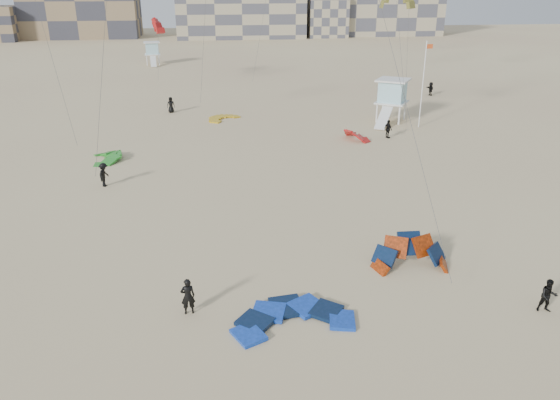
{
  "coord_description": "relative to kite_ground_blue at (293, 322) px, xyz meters",
  "views": [
    {
      "loc": [
        1.8,
        -17.61,
        14.24
      ],
      "look_at": [
        4.75,
        6.0,
        4.53
      ],
      "focal_mm": 35.0,
      "sensor_mm": 36.0,
      "label": 1
    }
  ],
  "objects": [
    {
      "name": "ground",
      "position": [
        -4.91,
        -2.62,
        0.0
      ],
      "size": [
        320.0,
        320.0,
        0.0
      ],
      "primitive_type": "plane",
      "color": "beige",
      "rests_on": "ground"
    },
    {
      "name": "kite_ground_blue",
      "position": [
        0.0,
        0.0,
        0.0
      ],
      "size": [
        5.56,
        5.77,
        0.82
      ],
      "primitive_type": null,
      "rotation": [
        0.05,
        0.0,
        0.13
      ],
      "color": "blue",
      "rests_on": "ground"
    },
    {
      "name": "kite_ground_orange",
      "position": [
        6.93,
        4.18,
        0.0
      ],
      "size": [
        4.29,
        4.15,
        4.07
      ],
      "primitive_type": null,
      "rotation": [
        0.98,
        0.0,
        -0.03
      ],
      "color": "red",
      "rests_on": "ground"
    },
    {
      "name": "kite_ground_green",
      "position": [
        -12.31,
        25.25,
        0.0
      ],
      "size": [
        4.66,
        4.45,
        1.91
      ],
      "primitive_type": null,
      "rotation": [
        0.25,
        0.0,
        -1.39
      ],
      "color": "#259522",
      "rests_on": "ground"
    },
    {
      "name": "kite_ground_red_far",
      "position": [
        10.28,
        28.68,
        0.0
      ],
      "size": [
        3.8,
        3.69,
        2.69
      ],
      "primitive_type": null,
      "rotation": [
        0.59,
        0.0,
        1.9
      ],
      "color": "red",
      "rests_on": "ground"
    },
    {
      "name": "kite_ground_yellow",
      "position": [
        -2.03,
        38.26,
        0.0
      ],
      "size": [
        5.11,
        5.11,
        0.61
      ],
      "primitive_type": null,
      "rotation": [
        0.05,
        0.0,
        0.77
      ],
      "color": "yellow",
      "rests_on": "ground"
    },
    {
      "name": "kitesurfer_main",
      "position": [
        -4.62,
        1.29,
        0.89
      ],
      "size": [
        0.7,
        0.51,
        1.78
      ],
      "primitive_type": "imported",
      "rotation": [
        0.0,
        0.0,
        3.27
      ],
      "color": "black",
      "rests_on": "ground"
    },
    {
      "name": "kitesurfer_b",
      "position": [
        11.67,
        -0.6,
        0.82
      ],
      "size": [
        0.91,
        0.78,
        1.64
      ],
      "primitive_type": "imported",
      "rotation": [
        0.0,
        0.0,
        -0.21
      ],
      "color": "black",
      "rests_on": "ground"
    },
    {
      "name": "kitesurfer_c",
      "position": [
        -11.23,
        18.69,
        0.89
      ],
      "size": [
        0.95,
        1.29,
        1.78
      ],
      "primitive_type": "imported",
      "rotation": [
        0.0,
        0.0,
        1.3
      ],
      "color": "black",
      "rests_on": "ground"
    },
    {
      "name": "kitesurfer_d",
      "position": [
        13.43,
        28.75,
        0.88
      ],
      "size": [
        0.78,
        1.12,
        1.77
      ],
      "primitive_type": "imported",
      "rotation": [
        0.0,
        0.0,
        1.94
      ],
      "color": "black",
      "rests_on": "ground"
    },
    {
      "name": "kitesurfer_e",
      "position": [
        -7.79,
        42.19,
        0.88
      ],
      "size": [
        0.91,
        0.63,
        1.77
      ],
      "primitive_type": "imported",
      "rotation": [
        0.0,
        0.0,
        0.08
      ],
      "color": "black",
      "rests_on": "ground"
    },
    {
      "name": "kitesurfer_f",
      "position": [
        25.18,
        47.88,
        0.87
      ],
      "size": [
        0.68,
        1.66,
        1.74
      ],
      "primitive_type": "imported",
      "rotation": [
        0.0,
        0.0,
        -1.47
      ],
      "color": "black",
      "rests_on": "ground"
    },
    {
      "name": "kite_fly_olive",
      "position": [
        13.19,
        28.43,
        12.38
      ],
      "size": [
        4.13,
        4.14,
        12.49
      ],
      "rotation": [
        0.0,
        0.0,
        -0.6
      ],
      "color": "olive",
      "rests_on": "ground"
    },
    {
      "name": "kite_fly_red",
      "position": [
        -10.04,
        59.84,
        8.0
      ],
      "size": [
        4.52,
        4.37,
        8.62
      ],
      "rotation": [
        0.0,
        0.0,
        1.73
      ],
      "color": "red",
      "rests_on": "ground"
    },
    {
      "name": "lifeguard_tower_near",
      "position": [
        15.77,
        35.2,
        2.21
      ],
      "size": [
        4.35,
        6.7,
        4.46
      ],
      "rotation": [
        0.0,
        0.0,
        -0.56
      ],
      "color": "white",
      "rests_on": "ground"
    },
    {
      "name": "lifeguard_tower_far",
      "position": [
        -13.17,
        80.46,
        1.93
      ],
      "size": [
        3.04,
        5.47,
        3.89
      ],
      "rotation": [
        0.0,
        0.0,
        0.11
      ],
      "color": "white",
      "rests_on": "ground"
    },
    {
      "name": "flagpole",
      "position": [
        17.9,
        32.4,
        4.49
      ],
      "size": [
        0.7,
        0.11,
        8.59
      ],
      "color": "white",
      "rests_on": "ground"
    },
    {
      "name": "condo_west_b",
      "position": [
        -34.91,
        131.38,
        9.0
      ],
      "size": [
        28.0,
        14.0,
        18.0
      ],
      "primitive_type": "cube",
      "color": "#846E50",
      "rests_on": "ground"
    },
    {
      "name": "condo_mid",
      "position": [
        5.09,
        127.38,
        6.0
      ],
      "size": [
        32.0,
        16.0,
        12.0
      ],
      "primitive_type": "cube",
      "color": "tan",
      "rests_on": "ground"
    },
    {
      "name": "condo_east",
      "position": [
        45.09,
        129.38,
        8.0
      ],
      "size": [
        26.0,
        14.0,
        16.0
      ],
      "primitive_type": "cube",
      "color": "tan",
      "rests_on": "ground"
    },
    {
      "name": "condo_fill_right",
      "position": [
        27.09,
        125.38,
        5.0
      ],
      "size": [
        10.0,
        10.0,
        10.0
      ],
      "primitive_type": "cube",
      "color": "tan",
      "rests_on": "ground"
    }
  ]
}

